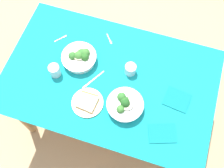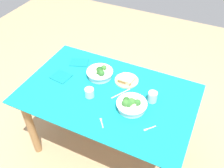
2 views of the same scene
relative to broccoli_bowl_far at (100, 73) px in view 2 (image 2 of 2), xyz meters
name	(u,v)px [view 2 (image 2 of 2)]	position (x,y,z in m)	size (l,w,h in m)	color
ground_plane	(108,145)	(0.16, -0.17, -0.78)	(6.00, 6.00, 0.00)	tan
dining_table	(108,103)	(0.16, -0.17, -0.16)	(1.44, 0.91, 0.74)	teal
broccoli_bowl_far	(100,73)	(0.00, 0.00, 0.00)	(0.23, 0.23, 0.11)	white
broccoli_bowl_near	(131,105)	(0.39, -0.24, 0.00)	(0.24, 0.24, 0.10)	white
bread_side_plate	(127,80)	(0.24, 0.05, -0.03)	(0.21, 0.21, 0.04)	#D6B27A
water_glass_center	(89,93)	(0.04, -0.26, 0.00)	(0.08, 0.08, 0.08)	silver
water_glass_side	(152,97)	(0.52, -0.09, 0.00)	(0.07, 0.07, 0.09)	silver
fork_by_far_bowl	(102,123)	(0.25, -0.46, -0.04)	(0.07, 0.08, 0.00)	#B7B7BC
fork_by_near_bowl	(149,128)	(0.59, -0.36, -0.04)	(0.07, 0.08, 0.00)	#B7B7BC
table_knife_left	(121,94)	(0.26, -0.12, -0.04)	(0.19, 0.01, 0.00)	#B7B7BC
napkin_folded_upper	(79,62)	(-0.27, 0.09, -0.04)	(0.17, 0.12, 0.01)	#0F777D
napkin_folded_lower	(61,77)	(-0.31, -0.15, -0.04)	(0.16, 0.14, 0.01)	#0F777D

